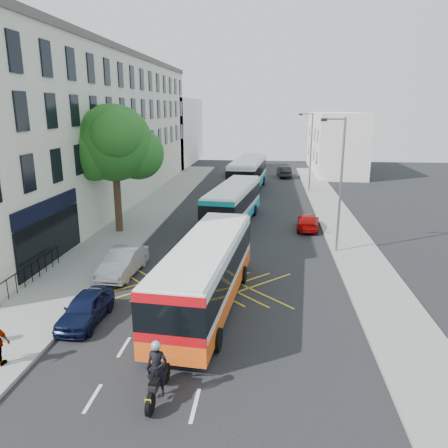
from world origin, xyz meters
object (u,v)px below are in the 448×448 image
(street_tree, at_px, (114,144))
(bus_near, at_px, (206,272))
(distant_car_dark, at_px, (284,172))
(motorbike, at_px, (157,372))
(lamp_near, at_px, (339,179))
(bus_mid, at_px, (233,204))
(bus_far, at_px, (248,173))
(lamp_far, at_px, (310,148))
(parked_car_silver, at_px, (123,262))
(distant_car_grey, at_px, (235,170))
(red_hatchback, at_px, (308,222))
(parked_car_blue, at_px, (86,308))

(street_tree, xyz_separation_m, bus_near, (7.89, -11.14, -4.69))
(distant_car_dark, bearing_deg, motorbike, 77.69)
(lamp_near, bearing_deg, bus_mid, 136.87)
(bus_far, bearing_deg, lamp_far, -2.32)
(street_tree, xyz_separation_m, parked_car_silver, (2.91, -7.80, -5.60))
(motorbike, bearing_deg, bus_near, 88.43)
(bus_mid, height_order, motorbike, bus_mid)
(parked_car_silver, bearing_deg, street_tree, 114.20)
(bus_far, height_order, distant_car_grey, bus_far)
(lamp_far, height_order, bus_far, lamp_far)
(street_tree, relative_size, red_hatchback, 2.27)
(street_tree, bearing_deg, bus_far, 64.97)
(parked_car_blue, bearing_deg, distant_car_dark, 77.62)
(motorbike, bearing_deg, lamp_near, 66.78)
(street_tree, height_order, parked_car_silver, street_tree)
(motorbike, distance_m, distant_car_grey, 45.30)
(lamp_far, bearing_deg, red_hatchback, -94.69)
(red_hatchback, bearing_deg, bus_mid, -4.81)
(motorbike, distance_m, red_hatchback, 21.05)
(street_tree, relative_size, parked_car_silver, 2.09)
(lamp_far, xyz_separation_m, distant_car_grey, (-8.51, 10.52, -3.89))
(motorbike, xyz_separation_m, distant_car_dark, (5.16, 44.93, -0.23))
(bus_near, height_order, parked_car_silver, bus_near)
(bus_far, height_order, distant_car_dark, bus_far)
(lamp_near, bearing_deg, distant_car_dark, 94.21)
(parked_car_silver, relative_size, red_hatchback, 1.09)
(lamp_far, relative_size, distant_car_dark, 1.89)
(lamp_near, relative_size, bus_mid, 0.74)
(bus_mid, bearing_deg, street_tree, -149.13)
(lamp_far, relative_size, bus_mid, 0.74)
(red_hatchback, xyz_separation_m, distant_car_grey, (-7.31, 25.17, 0.16))
(lamp_far, distance_m, parked_car_blue, 32.62)
(street_tree, distance_m, bus_near, 14.44)
(street_tree, height_order, bus_far, street_tree)
(bus_mid, height_order, parked_car_silver, bus_mid)
(lamp_near, distance_m, parked_car_blue, 15.97)
(parked_car_blue, bearing_deg, red_hatchback, 56.97)
(red_hatchback, bearing_deg, street_tree, 15.65)
(bus_near, bearing_deg, bus_mid, 94.97)
(red_hatchback, bearing_deg, distant_car_grey, -68.16)
(lamp_far, height_order, distant_car_dark, lamp_far)
(parked_car_silver, height_order, distant_car_grey, distant_car_grey)
(lamp_near, height_order, parked_car_silver, lamp_near)
(bus_far, height_order, motorbike, bus_far)
(lamp_far, height_order, motorbike, lamp_far)
(lamp_far, bearing_deg, parked_car_silver, -115.41)
(bus_near, bearing_deg, distant_car_grey, 97.47)
(bus_mid, relative_size, motorbike, 4.84)
(bus_mid, bearing_deg, motorbike, -84.07)
(bus_near, relative_size, bus_mid, 1.02)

